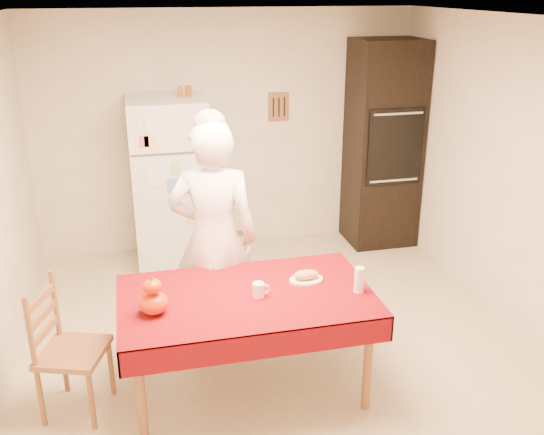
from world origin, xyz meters
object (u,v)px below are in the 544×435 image
object	(u,v)px
chair_left	(63,344)
coffee_mug	(258,290)
seated_woman	(214,239)
bread_plate	(306,280)
wine_glass	(359,280)
pumpkin_lower	(153,303)
dining_table	(246,304)
oven_cabinet	(383,145)
chair_far	(229,277)
refrigerator	(171,184)

from	to	relation	value
chair_left	coffee_mug	bearing A→B (deg)	-76.10
seated_woman	bread_plate	world-z (taller)	seated_woman
chair_left	wine_glass	size ratio (longest dim) A/B	5.40
pumpkin_lower	dining_table	bearing A→B (deg)	9.48
seated_woman	oven_cabinet	bearing A→B (deg)	-126.91
chair_far	seated_woman	size ratio (longest dim) A/B	0.51
chair_left	bread_plate	bearing A→B (deg)	-69.97
oven_cabinet	chair_left	distance (m)	3.95
refrigerator	dining_table	bearing A→B (deg)	-82.15
chair_left	seated_woman	xyz separation A→B (m)	(1.09, 0.54, 0.41)
oven_cabinet	chair_far	bearing A→B (deg)	-141.50
refrigerator	pumpkin_lower	world-z (taller)	refrigerator
refrigerator	chair_left	bearing A→B (deg)	-112.05
chair_left	coffee_mug	xyz separation A→B (m)	(1.29, -0.12, 0.30)
refrigerator	dining_table	distance (m)	2.32
bread_plate	refrigerator	bearing A→B (deg)	109.19
dining_table	chair_left	bearing A→B (deg)	176.54
wine_glass	coffee_mug	bearing A→B (deg)	172.81
chair_left	oven_cabinet	bearing A→B (deg)	-35.30
oven_cabinet	bread_plate	xyz separation A→B (m)	(-1.52, -2.24, -0.33)
refrigerator	chair_far	world-z (taller)	refrigerator
coffee_mug	wine_glass	bearing A→B (deg)	-7.19
refrigerator	oven_cabinet	world-z (taller)	oven_cabinet
refrigerator	pumpkin_lower	xyz separation A→B (m)	(-0.30, -2.39, -0.02)
pumpkin_lower	chair_left	bearing A→B (deg)	163.61
dining_table	seated_woman	bearing A→B (deg)	101.47
dining_table	chair_far	bearing A→B (deg)	89.54
refrigerator	wine_glass	distance (m)	2.65
chair_far	chair_left	xyz separation A→B (m)	(-1.22, -0.71, 0.00)
chair_left	bread_plate	world-z (taller)	chair_left
wine_glass	bread_plate	size ratio (longest dim) A/B	0.73
oven_cabinet	pumpkin_lower	bearing A→B (deg)	-136.57
chair_far	chair_left	distance (m)	1.41
wine_glass	oven_cabinet	bearing A→B (deg)	63.85
seated_woman	wine_glass	xyz separation A→B (m)	(0.87, -0.74, -0.07)
seated_woman	bread_plate	bearing A→B (deg)	151.52
dining_table	bread_plate	distance (m)	0.46
bread_plate	coffee_mug	bearing A→B (deg)	-159.01
refrigerator	chair_left	distance (m)	2.42
oven_cabinet	bread_plate	distance (m)	2.73
refrigerator	dining_table	size ratio (longest dim) A/B	1.00
refrigerator	bread_plate	distance (m)	2.33
coffee_mug	chair_left	bearing A→B (deg)	174.68
refrigerator	pumpkin_lower	bearing A→B (deg)	-97.12
oven_cabinet	wine_glass	bearing A→B (deg)	-116.15
bread_plate	seated_woman	bearing A→B (deg)	138.04
seated_woman	wine_glass	size ratio (longest dim) A/B	10.48
chair_left	bread_plate	size ratio (longest dim) A/B	3.96
oven_cabinet	chair_left	size ratio (longest dim) A/B	2.32
chair_far	wine_glass	xyz separation A→B (m)	(0.74, -0.91, 0.34)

